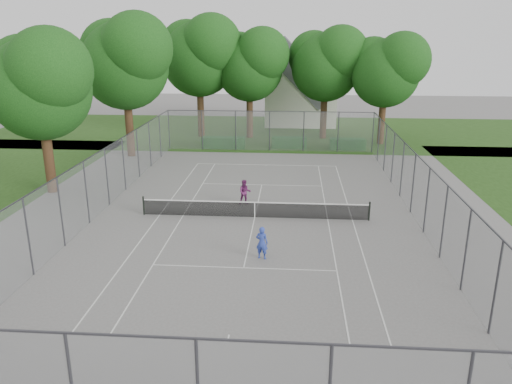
# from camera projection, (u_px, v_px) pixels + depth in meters

# --- Properties ---
(ground) EXTENTS (120.00, 120.00, 0.00)m
(ground) POSITION_uv_depth(u_px,v_px,m) (255.00, 217.00, 28.26)
(ground) COLOR #63615F
(ground) RESTS_ON ground
(grass_far) EXTENTS (60.00, 20.00, 0.00)m
(grass_far) POSITION_uv_depth(u_px,v_px,m) (273.00, 132.00, 52.97)
(grass_far) COLOR #1F4012
(grass_far) RESTS_ON ground
(court_markings) EXTENTS (11.03, 23.83, 0.01)m
(court_markings) POSITION_uv_depth(u_px,v_px,m) (255.00, 217.00, 28.26)
(court_markings) COLOR silver
(court_markings) RESTS_ON ground
(tennis_net) EXTENTS (12.87, 0.10, 1.10)m
(tennis_net) POSITION_uv_depth(u_px,v_px,m) (255.00, 209.00, 28.11)
(tennis_net) COLOR black
(tennis_net) RESTS_ON ground
(perimeter_fence) EXTENTS (18.08, 34.08, 3.52)m
(perimeter_fence) POSITION_uv_depth(u_px,v_px,m) (255.00, 187.00, 27.71)
(perimeter_fence) COLOR #38383D
(perimeter_fence) RESTS_ON ground
(tree_far_left) EXTENTS (8.25, 7.54, 11.87)m
(tree_far_left) POSITION_uv_depth(u_px,v_px,m) (200.00, 53.00, 48.11)
(tree_far_left) COLOR #382314
(tree_far_left) RESTS_ON ground
(tree_far_midleft) EXTENTS (7.41, 6.77, 10.65)m
(tree_far_midleft) POSITION_uv_depth(u_px,v_px,m) (250.00, 62.00, 47.89)
(tree_far_midleft) COLOR #382314
(tree_far_midleft) RESTS_ON ground
(tree_far_midright) EXTENTS (7.50, 6.85, 10.79)m
(tree_far_midright) POSITION_uv_depth(u_px,v_px,m) (327.00, 61.00, 47.43)
(tree_far_midright) COLOR #382314
(tree_far_midright) RESTS_ON ground
(tree_far_right) EXTENTS (7.10, 6.48, 10.21)m
(tree_far_right) POSITION_uv_depth(u_px,v_px,m) (387.00, 68.00, 45.03)
(tree_far_right) COLOR #382314
(tree_far_right) RESTS_ON ground
(tree_side_back) EXTENTS (8.14, 7.44, 11.71)m
(tree_side_back) POSITION_uv_depth(u_px,v_px,m) (125.00, 58.00, 40.10)
(tree_side_back) COLOR #382314
(tree_side_back) RESTS_ON ground
(tree_side_front) EXTENTS (7.27, 6.64, 10.45)m
(tree_side_front) POSITION_uv_depth(u_px,v_px,m) (39.00, 81.00, 30.64)
(tree_side_front) COLOR #382314
(tree_side_front) RESTS_ON ground
(hedge_left) EXTENTS (3.87, 1.16, 0.97)m
(hedge_left) POSITION_uv_depth(u_px,v_px,m) (223.00, 142.00, 45.43)
(hedge_left) COLOR #174919
(hedge_left) RESTS_ON ground
(hedge_mid) EXTENTS (3.12, 0.89, 0.98)m
(hedge_mid) POSITION_uv_depth(u_px,v_px,m) (289.00, 142.00, 45.38)
(hedge_mid) COLOR #174919
(hedge_mid) RESTS_ON ground
(hedge_right) EXTENTS (3.14, 1.15, 0.94)m
(hedge_right) POSITION_uv_depth(u_px,v_px,m) (348.00, 144.00, 44.86)
(hedge_right) COLOR #174919
(hedge_right) RESTS_ON ground
(house) EXTENTS (7.80, 6.05, 9.71)m
(house) POSITION_uv_depth(u_px,v_px,m) (301.00, 90.00, 56.30)
(house) COLOR white
(house) RESTS_ON ground
(girl_player) EXTENTS (0.65, 0.50, 1.57)m
(girl_player) POSITION_uv_depth(u_px,v_px,m) (262.00, 243.00, 22.90)
(girl_player) COLOR #2C40A6
(girl_player) RESTS_ON ground
(woman_player) EXTENTS (0.83, 0.69, 1.54)m
(woman_player) POSITION_uv_depth(u_px,v_px,m) (245.00, 192.00, 30.23)
(woman_player) COLOR #662257
(woman_player) RESTS_ON ground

